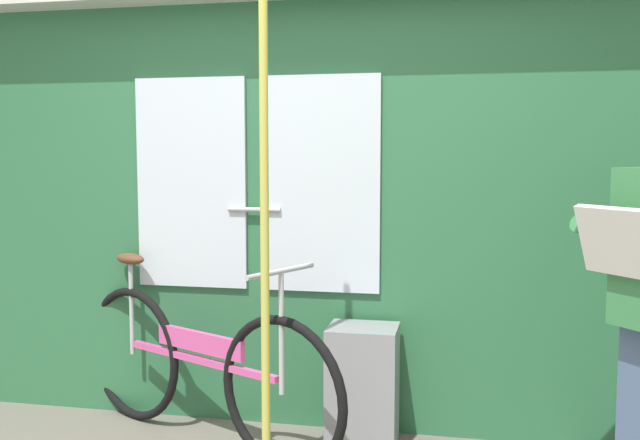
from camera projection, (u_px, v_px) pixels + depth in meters
The scene contains 4 objects.
train_door_wall at pixel (294, 204), 3.62m from camera, with size 5.45×0.28×2.24m.
bicycle_near_door at pixel (199, 367), 3.44m from camera, with size 1.61×0.84×0.93m.
trash_bin_by_wall at pixel (363, 386), 3.41m from camera, with size 0.34×0.28×0.59m, color gray.
handrail_pole at pixel (265, 235), 2.82m from camera, with size 0.04×0.04×2.20m, color #C6C14C.
Camera 1 is at (0.85, -2.20, 1.42)m, focal length 39.18 mm.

